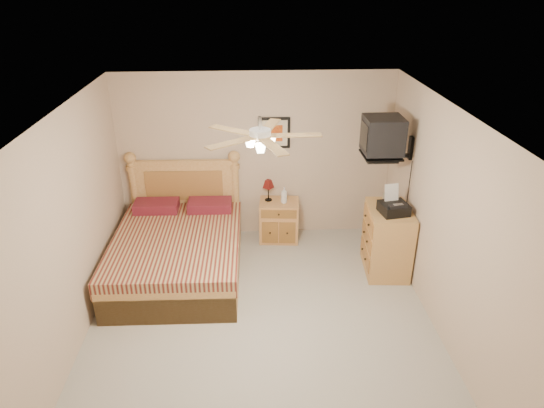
% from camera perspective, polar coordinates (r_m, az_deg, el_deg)
% --- Properties ---
extents(floor, '(4.50, 4.50, 0.00)m').
position_cam_1_polar(floor, '(5.83, -1.21, -13.99)').
color(floor, '#9E9A8F').
rests_on(floor, ground).
extents(ceiling, '(4.00, 4.50, 0.04)m').
position_cam_1_polar(ceiling, '(4.65, -1.50, 10.42)').
color(ceiling, white).
rests_on(ceiling, ground).
extents(wall_back, '(4.00, 0.04, 2.50)m').
position_cam_1_polar(wall_back, '(7.17, -1.92, 5.55)').
color(wall_back, tan).
rests_on(wall_back, ground).
extents(wall_front, '(4.00, 0.04, 2.50)m').
position_cam_1_polar(wall_front, '(3.34, -0.00, -22.24)').
color(wall_front, tan).
rests_on(wall_front, ground).
extents(wall_left, '(0.04, 4.50, 2.50)m').
position_cam_1_polar(wall_left, '(5.45, -22.88, -3.48)').
color(wall_left, tan).
rests_on(wall_left, ground).
extents(wall_right, '(0.04, 4.50, 2.50)m').
position_cam_1_polar(wall_right, '(5.54, 19.82, -2.46)').
color(wall_right, tan).
rests_on(wall_right, ground).
extents(bed, '(1.66, 2.16, 1.38)m').
position_cam_1_polar(bed, '(6.44, -11.30, -2.91)').
color(bed, '#BD833D').
rests_on(bed, ground).
extents(nightstand, '(0.62, 0.48, 0.63)m').
position_cam_1_polar(nightstand, '(7.34, 0.83, -1.93)').
color(nightstand, '#B7803A').
rests_on(nightstand, ground).
extents(table_lamp, '(0.20, 0.20, 0.33)m').
position_cam_1_polar(table_lamp, '(7.18, -0.43, 1.64)').
color(table_lamp, '#5D1210').
rests_on(table_lamp, nightstand).
extents(lotion_bottle, '(0.11, 0.11, 0.25)m').
position_cam_1_polar(lotion_bottle, '(7.12, 1.43, 1.07)').
color(lotion_bottle, white).
rests_on(lotion_bottle, nightstand).
extents(framed_picture, '(0.46, 0.04, 0.46)m').
position_cam_1_polar(framed_picture, '(7.04, 0.26, 8.36)').
color(framed_picture, black).
rests_on(framed_picture, wall_back).
extents(dresser, '(0.60, 0.82, 0.92)m').
position_cam_1_polar(dresser, '(6.71, 13.39, -4.14)').
color(dresser, '#B0894A').
rests_on(dresser, ground).
extents(fax_machine, '(0.39, 0.41, 0.36)m').
position_cam_1_polar(fax_machine, '(6.33, 14.24, 0.40)').
color(fax_machine, black).
rests_on(fax_machine, dresser).
extents(magazine_lower, '(0.31, 0.36, 0.03)m').
position_cam_1_polar(magazine_lower, '(6.73, 12.86, 0.58)').
color(magazine_lower, '#B6AD95').
rests_on(magazine_lower, dresser).
extents(magazine_upper, '(0.25, 0.31, 0.02)m').
position_cam_1_polar(magazine_upper, '(6.73, 12.96, 0.78)').
color(magazine_upper, gray).
rests_on(magazine_upper, magazine_lower).
extents(wall_tv, '(0.56, 0.46, 0.58)m').
position_cam_1_polar(wall_tv, '(6.41, 14.19, 7.56)').
color(wall_tv, black).
rests_on(wall_tv, wall_right).
extents(ceiling_fan, '(1.14, 1.14, 0.28)m').
position_cam_1_polar(ceiling_fan, '(4.49, -1.41, 8.03)').
color(ceiling_fan, white).
rests_on(ceiling_fan, ceiling).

